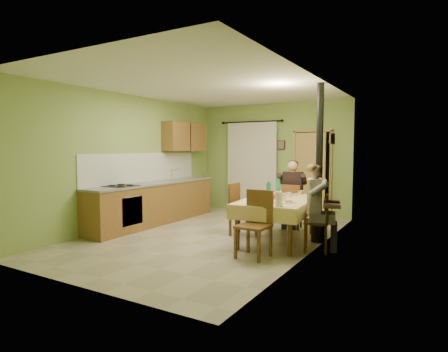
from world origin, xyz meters
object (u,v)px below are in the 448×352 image
Objects in this scene: dining_table at (278,220)px; chair_right at (317,234)px; chair_far at (292,215)px; chair_left at (243,220)px; man_right at (316,197)px; chair_near at (254,238)px; stove_flue at (319,185)px; man_far at (292,186)px.

dining_table is 0.87m from chair_right.
chair_left is at bearing -128.35° from chair_far.
chair_near is at bearing 123.28° from man_right.
man_right is 0.50× the size of stove_flue.
man_right is at bearing -27.56° from dining_table.
stove_flue reaches higher than dining_table.
stove_flue is (0.79, -0.83, 0.74)m from chair_far.
stove_flue reaches higher than chair_far.
chair_right is (0.74, 0.80, -0.00)m from chair_near.
dining_table is 2.05× the size of chair_left.
man_far is at bearing 90.00° from chair_far.
stove_flue reaches higher than chair_right.
man_far is at bearing -82.37° from chair_near.
chair_left reaches higher than chair_far.
chair_near reaches higher than chair_right.
chair_far is 1.36m from stove_flue.
man_right is 0.66m from stove_flue.
stove_flue is at bearing -54.32° from chair_far.
dining_table is 1.26m from man_far.
man_right reaches higher than chair_near.
chair_near is (0.21, -2.25, 0.00)m from chair_far.
man_far is (-0.95, 1.46, 0.59)m from chair_right.
chair_left is 0.72× the size of man_far.
dining_table is 1.12m from chair_near.
stove_flue is at bearing 97.94° from chair_left.
chair_right reaches higher than chair_far.
dining_table is at bearing 54.13° from chair_right.
man_right is at bearing -65.22° from chair_far.
chair_far is 0.67× the size of man_far.
chair_far is at bearing 18.23° from man_right.
stove_flue is (0.79, -0.84, 0.15)m from man_far.
stove_flue reaches higher than man_far.
stove_flue is (-0.16, 0.62, 0.74)m from chair_right.
dining_table is 1.99× the size of chair_near.
man_right reaches higher than chair_right.
man_right is (0.94, -1.46, 0.00)m from man_far.
chair_far reaches higher than dining_table.
man_far is 0.50× the size of stove_flue.
chair_far is 0.91× the size of chair_near.
chair_left is at bearing -128.00° from man_far.
man_far is at bearing 18.06° from man_right.
chair_right is 0.94× the size of chair_left.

